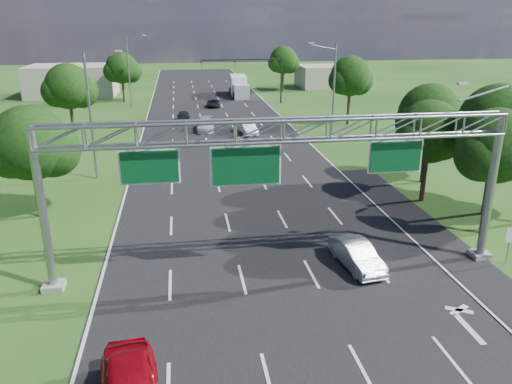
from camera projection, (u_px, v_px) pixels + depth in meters
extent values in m
plane|color=#1C4815|center=(236.00, 172.00, 42.72)|extent=(220.00, 220.00, 0.00)
cube|color=black|center=(236.00, 172.00, 42.72)|extent=(18.00, 180.00, 0.02)
cube|color=black|center=(439.00, 243.00, 29.26)|extent=(3.00, 30.00, 0.02)
cube|color=gray|center=(480.00, 254.00, 27.53)|extent=(1.00, 1.00, 0.30)
cylinder|color=gray|center=(491.00, 189.00, 26.26)|extent=(0.44, 0.44, 8.00)
cube|color=gray|center=(54.00, 286.00, 24.31)|extent=(1.00, 1.00, 0.30)
cylinder|color=gray|center=(43.00, 213.00, 23.03)|extent=(0.40, 0.40, 8.00)
cylinder|color=gray|center=(484.00, 93.00, 24.43)|extent=(2.54, 0.12, 0.79)
cube|color=beige|center=(463.00, 84.00, 24.09)|extent=(0.50, 0.22, 0.12)
cube|color=white|center=(150.00, 167.00, 23.07)|extent=(2.80, 0.05, 1.70)
cube|color=#094822|center=(150.00, 167.00, 23.01)|extent=(2.62, 0.05, 1.52)
cube|color=white|center=(246.00, 166.00, 23.76)|extent=(3.40, 0.05, 2.00)
cube|color=#094822|center=(246.00, 166.00, 23.71)|extent=(3.22, 0.05, 1.82)
cube|color=white|center=(395.00, 156.00, 24.79)|extent=(2.80, 0.05, 1.70)
cube|color=#094822|center=(396.00, 157.00, 24.73)|extent=(2.62, 0.05, 1.52)
cylinder|color=gray|center=(508.00, 247.00, 26.45)|extent=(0.06, 0.06, 2.00)
cube|color=white|center=(511.00, 235.00, 26.19)|extent=(0.60, 0.04, 0.80)
cylinder|color=black|center=(281.00, 80.00, 75.78)|extent=(0.24, 0.24, 7.00)
cylinder|color=black|center=(242.00, 60.00, 73.89)|extent=(12.00, 0.18, 0.18)
imported|color=black|center=(201.00, 64.00, 73.22)|extent=(0.18, 0.22, 1.10)
imported|color=black|center=(235.00, 64.00, 73.93)|extent=(0.18, 0.22, 1.10)
imported|color=black|center=(268.00, 63.00, 74.65)|extent=(0.18, 0.22, 1.10)
cylinder|color=gray|center=(91.00, 118.00, 39.42)|extent=(0.20, 0.20, 10.00)
cylinder|color=gray|center=(101.00, 57.00, 38.05)|extent=(2.78, 0.12, 0.60)
cube|color=beige|center=(118.00, 51.00, 38.10)|extent=(0.55, 0.22, 0.12)
cylinder|color=gray|center=(129.00, 72.00, 72.06)|extent=(0.20, 0.20, 10.00)
cylinder|color=gray|center=(135.00, 38.00, 70.69)|extent=(2.78, 0.12, 0.60)
cube|color=beige|center=(145.00, 35.00, 70.74)|extent=(0.55, 0.22, 0.12)
cylinder|color=gray|center=(334.00, 94.00, 52.04)|extent=(0.20, 0.20, 10.00)
cylinder|color=gray|center=(324.00, 47.00, 50.30)|extent=(2.78, 0.12, 0.60)
cube|color=beige|center=(311.00, 43.00, 49.98)|extent=(0.55, 0.22, 0.12)
cylinder|color=#2D2116|center=(486.00, 204.00, 30.05)|extent=(0.36, 0.36, 3.74)
sphere|color=black|center=(496.00, 146.00, 28.84)|extent=(4.40, 4.40, 4.40)
sphere|color=black|center=(507.00, 153.00, 29.56)|extent=(3.30, 3.30, 3.30)
sphere|color=black|center=(482.00, 155.00, 28.57)|extent=(3.08, 3.08, 3.08)
cylinder|color=#2D2116|center=(488.00, 184.00, 33.06)|extent=(0.36, 0.36, 4.18)
sphere|color=black|center=(498.00, 123.00, 31.70)|extent=(5.00, 5.00, 5.00)
sphere|color=black|center=(510.00, 131.00, 32.46)|extent=(3.75, 3.75, 3.75)
sphere|color=black|center=(483.00, 132.00, 31.43)|extent=(3.50, 3.50, 3.50)
cylinder|color=#2D2116|center=(424.00, 179.00, 35.57)|extent=(0.36, 0.36, 3.30)
sphere|color=black|center=(429.00, 132.00, 34.44)|extent=(4.40, 4.40, 4.40)
sphere|color=black|center=(440.00, 138.00, 35.15)|extent=(3.30, 3.30, 3.30)
sphere|color=black|center=(417.00, 139.00, 34.17)|extent=(3.08, 3.08, 3.08)
cylinder|color=#2D2116|center=(424.00, 161.00, 39.55)|extent=(0.36, 0.36, 3.52)
sphere|color=black|center=(430.00, 115.00, 38.33)|extent=(4.80, 4.80, 4.80)
sphere|color=black|center=(441.00, 121.00, 39.08)|extent=(3.60, 3.60, 3.60)
sphere|color=black|center=(417.00, 122.00, 38.06)|extent=(3.36, 3.36, 3.36)
cylinder|color=#2D2116|center=(38.00, 194.00, 32.74)|extent=(0.36, 0.36, 3.08)
sphere|color=black|center=(30.00, 143.00, 31.60)|extent=(4.80, 4.80, 4.80)
sphere|color=black|center=(52.00, 150.00, 32.34)|extent=(3.60, 3.60, 3.60)
sphere|color=black|center=(12.00, 152.00, 31.32)|extent=(3.36, 3.36, 3.36)
cylinder|color=#2D2116|center=(73.00, 122.00, 53.80)|extent=(0.36, 0.36, 3.74)
sphere|color=black|center=(68.00, 86.00, 52.54)|extent=(4.80, 4.80, 4.80)
sphere|color=black|center=(81.00, 91.00, 53.29)|extent=(3.60, 3.60, 3.60)
sphere|color=black|center=(57.00, 91.00, 52.27)|extent=(3.36, 3.36, 3.36)
cylinder|color=#2D2116|center=(124.00, 91.00, 77.62)|extent=(0.36, 0.36, 3.30)
sphere|color=black|center=(122.00, 68.00, 76.43)|extent=(4.80, 4.80, 4.80)
sphere|color=black|center=(130.00, 71.00, 77.18)|extent=(3.60, 3.60, 3.60)
sphere|color=black|center=(114.00, 71.00, 76.16)|extent=(3.36, 3.36, 3.36)
cylinder|color=#2D2116|center=(348.00, 108.00, 61.14)|extent=(0.36, 0.36, 3.96)
sphere|color=black|center=(350.00, 76.00, 59.85)|extent=(4.80, 4.80, 4.80)
sphere|color=black|center=(358.00, 80.00, 60.60)|extent=(3.60, 3.60, 3.60)
sphere|color=black|center=(342.00, 80.00, 59.58)|extent=(3.36, 3.36, 3.36)
cylinder|color=#2D2116|center=(283.00, 81.00, 88.91)|extent=(0.36, 0.36, 3.52)
sphere|color=black|center=(283.00, 60.00, 87.69)|extent=(4.80, 4.80, 4.80)
sphere|color=black|center=(289.00, 63.00, 88.43)|extent=(3.60, 3.60, 3.60)
sphere|color=black|center=(278.00, 63.00, 87.42)|extent=(3.36, 3.36, 3.36)
cube|color=#A69F8C|center=(73.00, 81.00, 83.51)|extent=(14.00, 10.00, 5.00)
cube|color=#A69F8C|center=(331.00, 76.00, 93.99)|extent=(12.00, 9.00, 4.00)
imported|color=silver|center=(357.00, 255.00, 26.28)|extent=(2.02, 4.34, 1.38)
imported|color=silver|center=(205.00, 125.00, 58.08)|extent=(2.23, 4.83, 1.37)
imported|color=black|center=(213.00, 103.00, 73.51)|extent=(1.87, 3.85, 1.06)
imported|color=black|center=(183.00, 117.00, 63.07)|extent=(1.73, 3.95, 1.32)
imported|color=white|center=(248.00, 128.00, 56.48)|extent=(2.01, 4.39, 1.40)
cube|color=white|center=(238.00, 85.00, 84.10)|extent=(2.89, 6.45, 3.16)
cube|color=silver|center=(242.00, 92.00, 80.17)|extent=(2.55, 2.45, 2.32)
cylinder|color=black|center=(234.00, 96.00, 80.41)|extent=(0.37, 1.05, 1.05)
cylinder|color=black|center=(249.00, 96.00, 80.74)|extent=(0.37, 1.05, 1.05)
cylinder|color=black|center=(230.00, 91.00, 86.30)|extent=(0.37, 1.05, 1.05)
cylinder|color=black|center=(244.00, 90.00, 86.64)|extent=(0.37, 1.05, 1.05)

